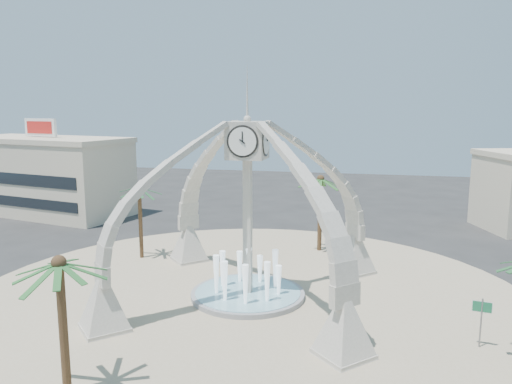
% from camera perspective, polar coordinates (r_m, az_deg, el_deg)
% --- Properties ---
extents(ground, '(140.00, 140.00, 0.00)m').
position_cam_1_polar(ground, '(35.92, -0.94, -11.94)').
color(ground, '#282828').
rests_on(ground, ground).
extents(plaza, '(40.00, 40.00, 0.06)m').
position_cam_1_polar(plaza, '(35.91, -0.94, -11.90)').
color(plaza, tan).
rests_on(plaza, ground).
extents(clock_tower, '(17.94, 17.94, 16.30)m').
position_cam_1_polar(clock_tower, '(34.08, -0.97, -1.74)').
color(clock_tower, beige).
rests_on(clock_tower, ground).
extents(fountain, '(8.00, 8.00, 3.62)m').
position_cam_1_polar(fountain, '(35.81, -0.94, -11.51)').
color(fountain, gray).
rests_on(fountain, ground).
extents(building_nw, '(23.75, 13.73, 11.90)m').
position_cam_1_polar(building_nw, '(68.15, -23.06, 1.78)').
color(building_nw, beige).
rests_on(building_nw, ground).
extents(palm_west, '(4.63, 4.63, 7.05)m').
position_cam_1_polar(palm_west, '(44.47, -13.21, 0.37)').
color(palm_west, brown).
rests_on(palm_west, ground).
extents(palm_north, '(4.35, 4.35, 7.60)m').
position_cam_1_polar(palm_north, '(45.93, 7.40, 1.38)').
color(palm_north, brown).
rests_on(palm_north, ground).
extents(palm_south, '(5.34, 5.34, 7.21)m').
position_cam_1_polar(palm_south, '(23.98, -21.60, -7.76)').
color(palm_south, brown).
rests_on(palm_south, ground).
extents(street_sign, '(1.05, 0.21, 2.87)m').
position_cam_1_polar(street_sign, '(30.82, 24.39, -12.48)').
color(street_sign, slate).
rests_on(street_sign, ground).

